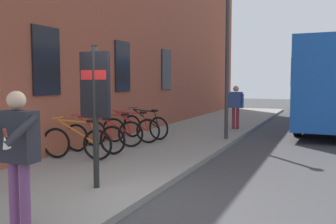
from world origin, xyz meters
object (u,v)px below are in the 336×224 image
(bicycle_nearest_sign, at_px, (145,126))
(pedestrian_by_facade, at_px, (236,103))
(bicycle_end_of_row, at_px, (131,130))
(tourist_with_hotdogs, at_px, (17,145))
(transit_info_sign, at_px, (95,94))
(street_lamp, at_px, (227,34))
(bicycle_mid_rack, at_px, (94,138))
(bicycle_leaning_wall, at_px, (77,143))
(bicycle_under_window, at_px, (112,133))

(bicycle_nearest_sign, relative_size, pedestrian_by_facade, 1.07)
(bicycle_end_of_row, distance_m, tourist_with_hotdogs, 6.45)
(transit_info_sign, xyz_separation_m, tourist_with_hotdogs, (-1.87, -0.14, -0.55))
(street_lamp, bearing_deg, transit_info_sign, 173.70)
(bicycle_mid_rack, height_order, bicycle_nearest_sign, same)
(bicycle_mid_rack, xyz_separation_m, pedestrian_by_facade, (6.10, -2.17, 0.61))
(bicycle_nearest_sign, bearing_deg, bicycle_leaning_wall, 179.21)
(bicycle_leaning_wall, xyz_separation_m, bicycle_under_window, (1.75, 0.13, -0.00))
(bicycle_nearest_sign, height_order, street_lamp, street_lamp)
(bicycle_leaning_wall, bearing_deg, bicycle_mid_rack, 3.78)
(pedestrian_by_facade, bearing_deg, tourist_with_hotdogs, 178.65)
(bicycle_mid_rack, height_order, bicycle_end_of_row, same)
(bicycle_end_of_row, relative_size, bicycle_nearest_sign, 0.99)
(bicycle_nearest_sign, bearing_deg, transit_info_sign, -161.92)
(transit_info_sign, height_order, street_lamp, street_lamp)
(transit_info_sign, distance_m, tourist_with_hotdogs, 1.95)
(bicycle_under_window, bearing_deg, bicycle_leaning_wall, -175.75)
(bicycle_leaning_wall, height_order, bicycle_under_window, same)
(bicycle_leaning_wall, height_order, tourist_with_hotdogs, tourist_with_hotdogs)
(bicycle_leaning_wall, height_order, bicycle_nearest_sign, same)
(bicycle_leaning_wall, xyz_separation_m, street_lamp, (4.38, -2.41, 2.86))
(pedestrian_by_facade, bearing_deg, bicycle_end_of_row, 154.21)
(bicycle_under_window, bearing_deg, street_lamp, -44.02)
(bicycle_mid_rack, distance_m, bicycle_under_window, 0.98)
(street_lamp, bearing_deg, tourist_with_hotdogs, 176.19)
(bicycle_under_window, height_order, street_lamp, street_lamp)
(bicycle_leaning_wall, distance_m, bicycle_nearest_sign, 3.40)
(bicycle_under_window, xyz_separation_m, bicycle_nearest_sign, (1.65, -0.18, 0.00))
(transit_info_sign, height_order, pedestrian_by_facade, transit_info_sign)
(bicycle_under_window, xyz_separation_m, transit_info_sign, (-3.50, -1.86, 1.21))
(bicycle_nearest_sign, bearing_deg, bicycle_end_of_row, 178.46)
(bicycle_under_window, relative_size, street_lamp, 0.31)
(bicycle_under_window, relative_size, bicycle_end_of_row, 0.99)
(bicycle_mid_rack, height_order, bicycle_under_window, same)
(bicycle_mid_rack, bearing_deg, pedestrian_by_facade, -19.60)
(bicycle_mid_rack, bearing_deg, bicycle_leaning_wall, -176.22)
(bicycle_end_of_row, xyz_separation_m, street_lamp, (1.84, -2.38, 2.86))
(bicycle_leaning_wall, bearing_deg, street_lamp, -28.80)
(bicycle_end_of_row, bearing_deg, tourist_with_hotdogs, -163.25)
(bicycle_under_window, relative_size, bicycle_nearest_sign, 0.99)
(transit_info_sign, height_order, tourist_with_hotdogs, transit_info_sign)
(bicycle_under_window, height_order, pedestrian_by_facade, pedestrian_by_facade)
(bicycle_end_of_row, bearing_deg, bicycle_mid_rack, 177.58)
(tourist_with_hotdogs, xyz_separation_m, street_lamp, (7.99, -0.53, 2.21))
(bicycle_under_window, bearing_deg, pedestrian_by_facade, -23.73)
(bicycle_nearest_sign, height_order, pedestrian_by_facade, pedestrian_by_facade)
(street_lamp, bearing_deg, bicycle_mid_rack, 145.70)
(bicycle_end_of_row, distance_m, pedestrian_by_facade, 4.86)
(pedestrian_by_facade, height_order, tourist_with_hotdogs, tourist_with_hotdogs)
(bicycle_nearest_sign, bearing_deg, street_lamp, -67.60)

